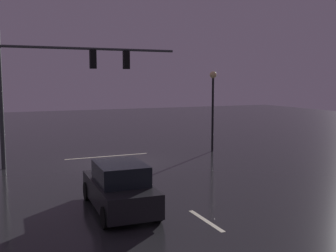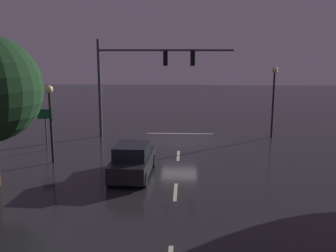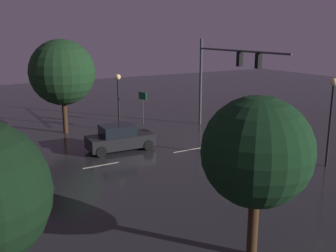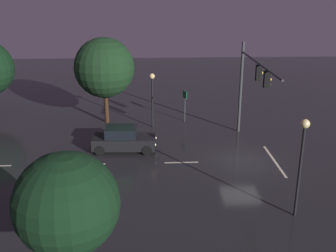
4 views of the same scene
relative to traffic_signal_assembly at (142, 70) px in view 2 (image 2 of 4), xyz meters
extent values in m
plane|color=#232326|center=(-2.69, 0.94, -4.87)|extent=(80.00, 80.00, 0.00)
cylinder|color=#383A3D|center=(3.07, 0.01, -1.38)|extent=(0.22, 0.22, 6.99)
cylinder|color=#383A3D|center=(-1.67, 0.01, 1.35)|extent=(9.48, 0.14, 0.14)
cube|color=black|center=(-1.67, 0.01, 0.78)|extent=(0.32, 0.36, 1.00)
sphere|color=black|center=(-1.67, -0.18, 1.10)|extent=(0.20, 0.20, 0.20)
sphere|color=yellow|center=(-1.67, -0.18, 0.78)|extent=(0.20, 0.20, 0.20)
sphere|color=black|center=(-1.67, -0.18, 0.46)|extent=(0.20, 0.20, 0.20)
cube|color=black|center=(-3.56, 0.01, 0.78)|extent=(0.32, 0.36, 1.00)
sphere|color=black|center=(-3.56, -0.18, 1.10)|extent=(0.20, 0.20, 0.20)
sphere|color=yellow|center=(-3.56, -0.18, 0.78)|extent=(0.20, 0.20, 0.20)
sphere|color=black|center=(-3.56, -0.18, 0.46)|extent=(0.20, 0.20, 0.20)
cube|color=beige|center=(-2.69, 4.94, -4.87)|extent=(0.16, 2.20, 0.01)
cube|color=beige|center=(-2.69, 10.94, -4.87)|extent=(0.16, 2.20, 0.01)
cube|color=beige|center=(-2.69, -1.19, -4.87)|extent=(5.00, 0.16, 0.01)
cube|color=black|center=(-0.45, 8.73, -4.25)|extent=(1.98, 4.37, 0.80)
cube|color=black|center=(-0.44, 8.93, -3.51)|extent=(1.69, 2.16, 0.68)
cylinder|color=black|center=(0.32, 7.10, -4.53)|extent=(0.25, 0.69, 0.68)
cylinder|color=black|center=(-1.35, 7.17, -4.53)|extent=(0.25, 0.69, 0.68)
cylinder|color=black|center=(0.46, 10.29, -4.53)|extent=(0.25, 0.69, 0.68)
cylinder|color=black|center=(-1.22, 10.36, -4.53)|extent=(0.25, 0.69, 0.68)
sphere|color=#F9EFC6|center=(0.11, 6.58, -4.20)|extent=(0.20, 0.20, 0.20)
sphere|color=#F9EFC6|center=(-1.19, 6.64, -4.20)|extent=(0.20, 0.20, 0.20)
cylinder|color=black|center=(-9.33, -0.24, -2.53)|extent=(0.14, 0.14, 4.68)
sphere|color=#F9D88C|center=(-9.33, -0.24, -0.01)|extent=(0.44, 0.44, 0.44)
cylinder|color=black|center=(4.36, 6.74, -2.87)|extent=(0.14, 0.14, 4.01)
sphere|color=#F9D88C|center=(4.36, 6.74, -0.68)|extent=(0.44, 0.44, 0.44)
cylinder|color=#383A3D|center=(5.67, 4.03, -3.53)|extent=(0.09, 0.09, 2.69)
cube|color=#0F6033|center=(5.67, 4.03, -2.53)|extent=(0.89, 0.28, 0.60)
camera|label=1|loc=(3.53, 22.09, -0.33)|focal=43.37mm
camera|label=2|loc=(-3.15, 27.77, 1.63)|focal=41.91mm
camera|label=3|loc=(-23.52, 18.55, 2.77)|focal=42.44mm
camera|label=4|loc=(-26.74, 6.87, 6.06)|focal=43.43mm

